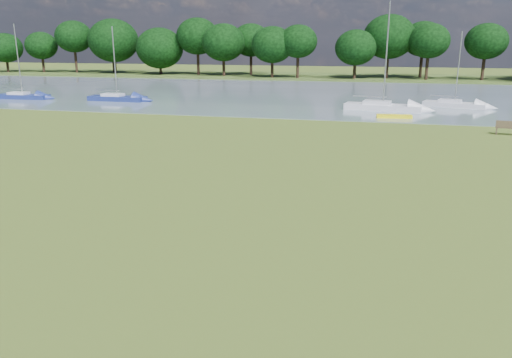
% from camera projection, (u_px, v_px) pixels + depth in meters
% --- Properties ---
extents(ground, '(220.00, 220.00, 0.00)m').
position_uv_depth(ground, '(297.00, 202.00, 20.73)').
color(ground, olive).
extents(river, '(220.00, 40.00, 0.10)m').
position_uv_depth(river, '(352.00, 96.00, 60.05)').
color(river, slate).
rests_on(river, ground).
extents(far_bank, '(220.00, 20.00, 0.40)m').
position_uv_depth(far_bank, '(361.00, 78.00, 88.14)').
color(far_bank, '#4C6626').
rests_on(far_bank, ground).
extents(riverbank_bench, '(1.74, 0.82, 1.03)m').
position_uv_depth(riverbank_bench, '(508.00, 128.00, 35.14)').
color(riverbank_bench, brown).
rests_on(riverbank_bench, ground).
extents(kayak, '(3.00, 0.96, 0.30)m').
position_uv_depth(kayak, '(394.00, 116.00, 42.60)').
color(kayak, '#FBEC0F').
rests_on(kayak, river).
extents(tree_line, '(152.60, 8.55, 10.34)m').
position_uv_depth(tree_line, '(400.00, 42.00, 81.37)').
color(tree_line, black).
rests_on(tree_line, far_bank).
extents(sailboat_0, '(7.34, 3.12, 9.84)m').
position_uv_depth(sailboat_0, '(382.00, 105.00, 47.27)').
color(sailboat_0, silver).
rests_on(sailboat_0, river).
extents(sailboat_1, '(6.12, 3.52, 7.25)m').
position_uv_depth(sailboat_1, '(454.00, 103.00, 49.45)').
color(sailboat_1, silver).
rests_on(sailboat_1, river).
extents(sailboat_3, '(6.06, 2.04, 8.14)m').
position_uv_depth(sailboat_3, '(22.00, 95.00, 56.33)').
color(sailboat_3, navy).
rests_on(sailboat_3, river).
extents(sailboat_4, '(6.44, 1.94, 7.81)m').
position_uv_depth(sailboat_4, '(117.00, 97.00, 54.50)').
color(sailboat_4, navy).
rests_on(sailboat_4, river).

